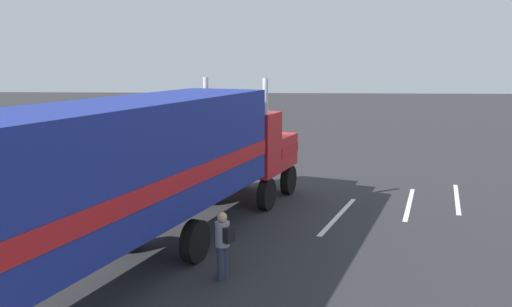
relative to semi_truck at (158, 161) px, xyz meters
The scene contains 6 objects.
ground_plane 7.34m from the semi_truck, 13.18° to the right, with size 120.00×120.00×0.00m, color #2D2D30.
lane_stripe_near 6.71m from the semi_truck, 54.59° to the right, with size 4.40×0.16×0.01m, color silver.
lane_stripe_mid 9.65m from the semi_truck, 56.37° to the right, with size 4.40×0.16×0.01m, color silver.
lane_stripe_far 11.67m from the semi_truck, 58.44° to the right, with size 4.40×0.16×0.01m, color silver.
semi_truck is the anchor object (origin of this frame).
person_bystander 2.87m from the semi_truck, 128.91° to the right, with size 0.44×0.47×1.63m.
Camera 1 is at (-19.30, -1.61, 5.07)m, focal length 35.52 mm.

